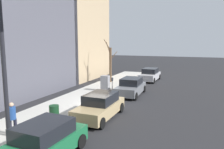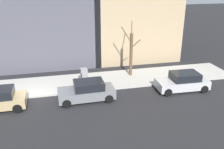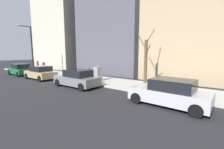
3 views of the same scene
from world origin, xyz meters
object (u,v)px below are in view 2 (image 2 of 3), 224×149
at_px(parked_car_silver, 183,82).
at_px(bare_tree, 131,53).
at_px(parking_meter, 81,80).
at_px(parked_car_grey, 87,91).
at_px(utility_box, 84,77).

distance_m(parked_car_silver, bare_tree, 5.30).
relative_size(parking_meter, bare_tree, 0.28).
xyz_separation_m(parked_car_silver, parked_car_grey, (0.02, 7.88, 0.00)).
distance_m(parked_car_silver, parked_car_grey, 7.88).
bearing_deg(parked_car_silver, parked_car_grey, 91.86).
xyz_separation_m(parked_car_silver, parking_meter, (1.73, 8.08, 0.24)).
relative_size(parked_car_grey, parking_meter, 3.13).
bearing_deg(parking_meter, parked_car_grey, -173.21).
distance_m(parking_meter, utility_box, 0.92).
bearing_deg(parked_car_grey, bare_tree, -51.02).
relative_size(utility_box, bare_tree, 0.29).
distance_m(parked_car_grey, parking_meter, 1.74).
bearing_deg(utility_box, bare_tree, -73.74).
bearing_deg(utility_box, parked_car_grey, 177.19).
bearing_deg(utility_box, parked_car_silver, -108.43).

